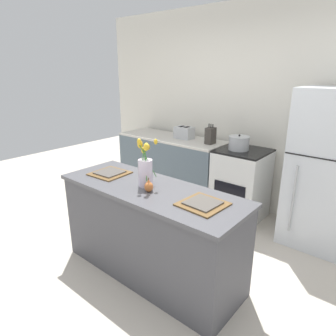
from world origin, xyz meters
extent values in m
plane|color=beige|center=(0.00, 0.00, 0.00)|extent=(10.00, 10.00, 0.00)
cube|color=silver|center=(0.00, 2.00, 1.35)|extent=(5.20, 0.08, 2.70)
cube|color=#4C4C51|center=(0.00, 0.00, 0.42)|extent=(1.76, 0.62, 0.85)
cube|color=#4C4C51|center=(0.00, 0.00, 0.86)|extent=(1.80, 0.66, 0.03)
cube|color=slate|center=(-1.06, 1.60, 0.44)|extent=(1.68, 0.60, 0.89)
cube|color=beige|center=(-1.06, 1.60, 0.90)|extent=(1.68, 0.60, 0.03)
cube|color=silver|center=(0.10, 1.60, 0.45)|extent=(0.60, 0.60, 0.89)
cube|color=black|center=(0.10, 1.60, 0.90)|extent=(0.60, 0.60, 0.02)
cube|color=black|center=(0.10, 1.30, 0.41)|extent=(0.42, 0.01, 0.29)
cube|color=silver|center=(1.05, 1.60, 0.86)|extent=(0.68, 0.64, 1.71)
cube|color=black|center=(1.05, 1.28, 1.06)|extent=(0.67, 0.01, 0.01)
cylinder|color=#B2B5B7|center=(0.86, 1.26, 0.58)|extent=(0.02, 0.02, 0.74)
cylinder|color=silver|center=(-0.06, 0.01, 1.00)|extent=(0.13, 0.13, 0.24)
cylinder|color=#3D8438|center=(-0.03, 0.00, 1.09)|extent=(0.05, 0.02, 0.29)
ellipsoid|color=yellow|center=(-0.01, 0.00, 1.25)|extent=(0.03, 0.03, 0.05)
cylinder|color=#3D8438|center=(-0.05, 0.03, 1.11)|extent=(0.08, 0.13, 0.31)
ellipsoid|color=yellow|center=(-0.01, 0.09, 1.28)|extent=(0.03, 0.03, 0.05)
cylinder|color=#3D8438|center=(-0.06, 0.02, 1.08)|extent=(0.02, 0.04, 0.28)
ellipsoid|color=yellow|center=(-0.07, 0.04, 1.24)|extent=(0.04, 0.04, 0.07)
cylinder|color=#3D8438|center=(-0.08, 0.03, 1.06)|extent=(0.06, 0.04, 0.23)
ellipsoid|color=yellow|center=(-0.11, 0.04, 1.20)|extent=(0.04, 0.04, 0.06)
cylinder|color=#3D8438|center=(-0.09, 0.00, 1.09)|extent=(0.05, 0.02, 0.29)
ellipsoid|color=yellow|center=(-0.11, 0.00, 1.26)|extent=(0.05, 0.05, 0.07)
cylinder|color=#3D8438|center=(-0.07, -0.02, 1.11)|extent=(0.02, 0.06, 0.33)
ellipsoid|color=yellow|center=(-0.08, -0.04, 1.29)|extent=(0.04, 0.04, 0.06)
cylinder|color=#3D8438|center=(-0.03, -0.01, 1.09)|extent=(0.08, 0.06, 0.29)
ellipsoid|color=yellow|center=(0.00, -0.04, 1.26)|extent=(0.04, 0.04, 0.07)
ellipsoid|color=#C66B33|center=(0.06, -0.07, 0.92)|extent=(0.08, 0.08, 0.09)
cone|color=#C66B33|center=(0.06, -0.07, 0.97)|extent=(0.04, 0.04, 0.03)
cylinder|color=brown|center=(0.06, -0.07, 1.00)|extent=(0.01, 0.01, 0.02)
cube|color=brown|center=(-0.56, 0.01, 0.89)|extent=(0.35, 0.35, 0.01)
cube|color=#514C47|center=(-0.56, 0.01, 0.90)|extent=(0.25, 0.25, 0.01)
cube|color=brown|center=(0.56, 0.01, 0.89)|extent=(0.35, 0.35, 0.01)
cube|color=#514C47|center=(0.56, 0.01, 0.90)|extent=(0.25, 0.25, 0.01)
cube|color=#B7BABC|center=(-0.87, 1.65, 1.00)|extent=(0.26, 0.18, 0.17)
cube|color=black|center=(-0.91, 1.65, 1.09)|extent=(0.05, 0.11, 0.01)
cube|color=black|center=(-0.82, 1.65, 1.09)|extent=(0.05, 0.11, 0.01)
cube|color=black|center=(-1.01, 1.65, 1.03)|extent=(0.02, 0.02, 0.02)
cylinder|color=#B2B5B7|center=(0.04, 1.57, 0.99)|extent=(0.25, 0.25, 0.16)
cylinder|color=#B2B5B7|center=(0.04, 1.57, 1.08)|extent=(0.26, 0.26, 0.01)
sphere|color=black|center=(0.04, 1.57, 1.10)|extent=(0.02, 0.02, 0.02)
cube|color=#3D3833|center=(-0.40, 1.61, 1.03)|extent=(0.10, 0.14, 0.22)
cylinder|color=black|center=(-0.43, 1.61, 1.16)|extent=(0.01, 0.01, 0.05)
cylinder|color=black|center=(-0.40, 1.61, 1.16)|extent=(0.01, 0.01, 0.05)
cylinder|color=black|center=(-0.37, 1.61, 1.16)|extent=(0.01, 0.01, 0.05)
camera|label=1|loc=(1.71, -1.78, 1.88)|focal=32.00mm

